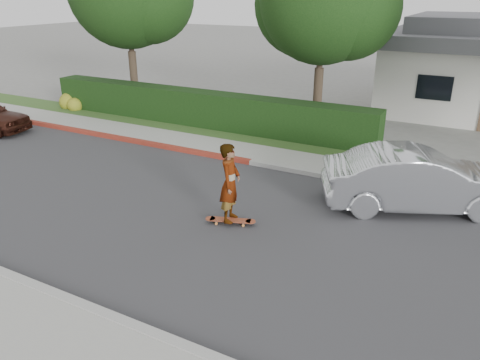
{
  "coord_description": "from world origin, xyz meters",
  "views": [
    {
      "loc": [
        7.57,
        -8.86,
        5.37
      ],
      "look_at": [
        2.5,
        0.57,
        1.0
      ],
      "focal_mm": 35.0,
      "sensor_mm": 36.0,
      "label": 1
    }
  ],
  "objects": [
    {
      "name": "planting_strip",
      "position": [
        0.0,
        6.6,
        0.05
      ],
      "size": [
        60.0,
        1.6,
        0.1
      ],
      "primitive_type": "cube",
      "color": "#2D4C1E",
      "rests_on": "ground"
    },
    {
      "name": "curb_near",
      "position": [
        0.0,
        -4.1,
        0.07
      ],
      "size": [
        60.0,
        0.2,
        0.15
      ],
      "primitive_type": "cube",
      "color": "#9E9E99",
      "rests_on": "ground"
    },
    {
      "name": "hedge",
      "position": [
        -3.0,
        7.2,
        0.75
      ],
      "size": [
        15.0,
        1.0,
        1.5
      ],
      "primitive_type": "cube",
      "color": "black",
      "rests_on": "ground"
    },
    {
      "name": "sidewalk_far",
      "position": [
        0.0,
        5.0,
        0.06
      ],
      "size": [
        60.0,
        1.6,
        0.12
      ],
      "primitive_type": "cube",
      "color": "gray",
      "rests_on": "ground"
    },
    {
      "name": "curb_red_section",
      "position": [
        -5.0,
        4.1,
        0.08
      ],
      "size": [
        12.0,
        0.21,
        0.15
      ],
      "primitive_type": "cube",
      "color": "maroon",
      "rests_on": "ground"
    },
    {
      "name": "car_silver",
      "position": [
        6.33,
        3.2,
        0.8
      ],
      "size": [
        5.1,
        3.55,
        1.6
      ],
      "primitive_type": "imported",
      "rotation": [
        0.0,
        0.0,
        2.0
      ],
      "color": "silver",
      "rests_on": "ground"
    },
    {
      "name": "curb_far",
      "position": [
        0.0,
        4.1,
        0.07
      ],
      "size": [
        60.0,
        0.2,
        0.15
      ],
      "primitive_type": "cube",
      "color": "#9E9E99",
      "rests_on": "ground"
    },
    {
      "name": "flowering_shrub",
      "position": [
        -10.01,
        6.74,
        0.33
      ],
      "size": [
        1.4,
        1.0,
        0.9
      ],
      "color": "#2D4C19",
      "rests_on": "ground"
    },
    {
      "name": "tree_center",
      "position": [
        1.49,
        9.19,
        4.9
      ],
      "size": [
        5.66,
        4.84,
        7.44
      ],
      "color": "#33261C",
      "rests_on": "ground"
    },
    {
      "name": "ground",
      "position": [
        0.0,
        0.0,
        0.0
      ],
      "size": [
        120.0,
        120.0,
        0.0
      ],
      "primitive_type": "plane",
      "color": "slate",
      "rests_on": "ground"
    },
    {
      "name": "skateboard",
      "position": [
        2.5,
        0.07,
        0.11
      ],
      "size": [
        1.26,
        0.65,
        0.12
      ],
      "rotation": [
        0.0,
        0.0,
        0.34
      ],
      "color": "orange",
      "rests_on": "ground"
    },
    {
      "name": "skateboarder",
      "position": [
        2.5,
        0.07,
        1.1
      ],
      "size": [
        0.61,
        0.8,
        1.95
      ],
      "primitive_type": "imported",
      "rotation": [
        0.0,
        0.0,
        1.78
      ],
      "color": "white",
      "rests_on": "skateboard"
    },
    {
      "name": "road",
      "position": [
        0.0,
        0.0,
        0.01
      ],
      "size": [
        60.0,
        8.0,
        0.01
      ],
      "primitive_type": "cube",
      "color": "#2D2D30",
      "rests_on": "ground"
    }
  ]
}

